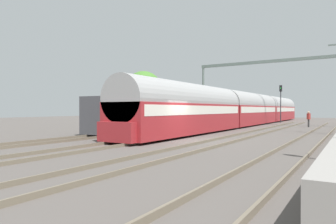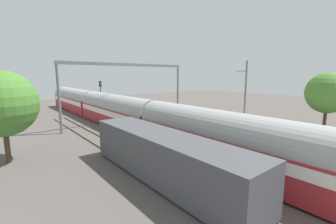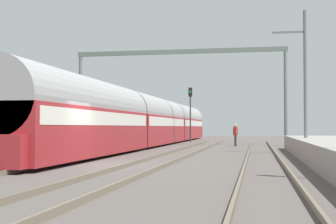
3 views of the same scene
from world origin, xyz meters
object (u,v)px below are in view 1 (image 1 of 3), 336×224
at_px(passenger_train, 249,109).
at_px(railway_signal_far, 281,99).
at_px(freight_car, 148,115).
at_px(catenary_gantry, 268,76).
at_px(person_crossing, 309,118).

relative_size(passenger_train, railway_signal_far, 9.07).
bearing_deg(freight_car, catenary_gantry, 67.58).
distance_m(passenger_train, railway_signal_far, 9.44).
relative_size(passenger_train, freight_car, 3.78).
xyz_separation_m(passenger_train, person_crossing, (6.81, -1.05, -0.94)).
distance_m(freight_car, person_crossing, 18.20).
distance_m(railway_signal_far, catenary_gantry, 9.11).
bearing_deg(freight_car, person_crossing, 52.21).
height_order(person_crossing, catenary_gantry, catenary_gantry).
bearing_deg(catenary_gantry, freight_car, -112.42).
bearing_deg(railway_signal_far, catenary_gantry, -88.34).
bearing_deg(passenger_train, person_crossing, -8.75).
bearing_deg(railway_signal_far, passenger_train, -101.87).
bearing_deg(freight_car, passenger_train, 74.27).
distance_m(freight_car, railway_signal_far, 25.41).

